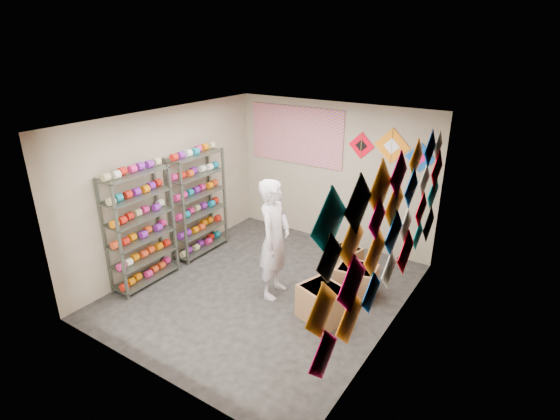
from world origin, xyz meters
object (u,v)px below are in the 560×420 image
Objects in this scene: carton_a at (323,303)px; carton_b at (356,281)px; shopkeeper at (274,239)px; carton_c at (344,260)px; shelf_rack_back at (198,204)px; shelf_rack_front at (141,229)px.

carton_a reaches higher than carton_b.
carton_b is (1.08, 0.66, -0.70)m from shopkeeper.
shopkeeper is at bearing -103.97° from carton_c.
shelf_rack_back is 3.14m from carton_b.
carton_a is at bearing -107.00° from carton_b.
shelf_rack_back reaches higher than carton_b.
carton_b is at bearing -36.75° from carton_c.
shelf_rack_front reaches higher than carton_a.
shelf_rack_front is at bearing -127.95° from carton_c.
carton_b is 0.72m from carton_c.
shelf_rack_back reaches higher than carton_c.
carton_a is 0.86m from carton_b.
shopkeeper is 1.45m from carton_b.
shelf_rack_front is at bearing -148.64° from carton_a.
carton_c is at bearing 121.26° from carton_a.
shelf_rack_front is 1.01× the size of shopkeeper.
shelf_rack_front reaches higher than shopkeeper.
shelf_rack_back is 2.80m from carton_c.
shopkeeper is (1.96, 0.87, -0.01)m from shelf_rack_front.
carton_a is 1.43m from carton_c.
carton_c is at bearing -37.03° from shopkeeper.
carton_c is (-0.46, 0.55, -0.03)m from carton_b.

